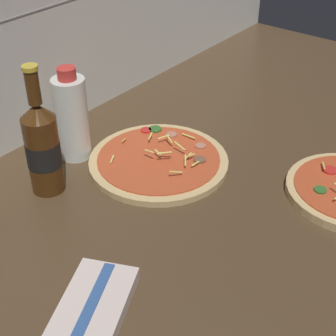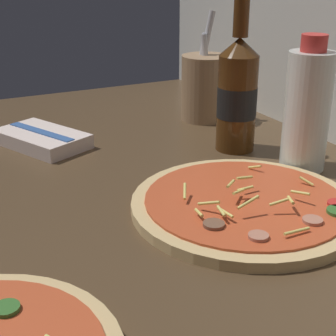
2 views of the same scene
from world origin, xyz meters
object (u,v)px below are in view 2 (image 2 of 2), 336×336
pizza_far (245,205)px  oil_bottle (307,109)px  utensil_crock (205,86)px  dish_towel (43,138)px  beer_bottle (237,93)px

pizza_far → oil_bottle: 19.86cm
oil_bottle → utensil_crock: size_ratio=0.96×
pizza_far → dish_towel: pizza_far is taller
pizza_far → dish_towel: size_ratio=1.58×
beer_bottle → dish_towel: size_ratio=1.40×
beer_bottle → oil_bottle: 12.36cm
beer_bottle → utensil_crock: size_ratio=1.23×
utensil_crock → dish_towel: utensil_crock is taller
pizza_far → oil_bottle: bearing=116.9°
utensil_crock → dish_towel: size_ratio=1.13×
pizza_far → utensil_crock: (-36.85, 15.79, 5.71)cm
utensil_crock → pizza_far: bearing=-23.2°
beer_bottle → pizza_far: bearing=-30.4°
pizza_far → utensil_crock: bearing=156.8°
utensil_crock → beer_bottle: bearing=-13.9°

